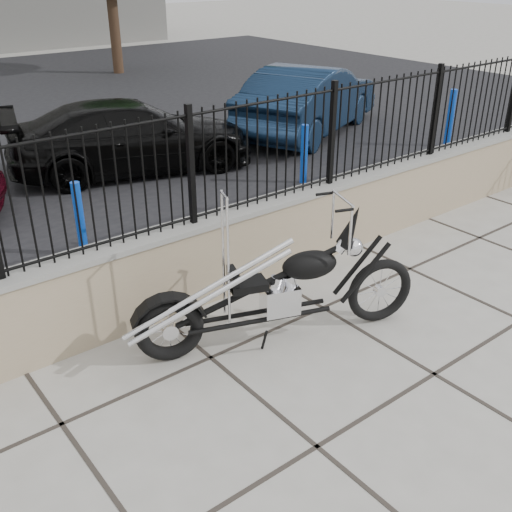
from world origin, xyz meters
name	(u,v)px	position (x,y,z in m)	size (l,w,h in m)	color
ground_plane	(434,374)	(0.00, 0.00, 0.00)	(90.00, 90.00, 0.00)	#99968E
parking_lot	(5,119)	(0.00, 12.50, 0.00)	(30.00, 30.00, 0.00)	black
retaining_wall	(267,239)	(0.00, 2.50, 0.48)	(14.00, 0.36, 0.96)	gray
iron_fence	(267,151)	(0.00, 2.50, 1.56)	(14.00, 0.08, 1.20)	black
chopper_motorcycle	(275,267)	(-0.82, 1.36, 0.83)	(2.77, 0.49, 1.66)	black
car_black	(132,136)	(0.63, 7.09, 0.63)	(1.76, 4.32, 1.25)	black
car_blue	(309,100)	(4.87, 7.06, 0.73)	(1.54, 4.43, 1.46)	#0F213A
bollard_a	(80,219)	(-1.52, 4.41, 0.49)	(0.12, 0.12, 0.99)	#0B39AE
bollard_b	(304,154)	(2.60, 4.71, 0.50)	(0.12, 0.12, 1.00)	blue
bollard_c	(450,118)	(6.44, 4.55, 0.57)	(0.14, 0.14, 1.14)	blue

